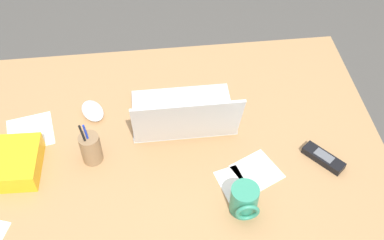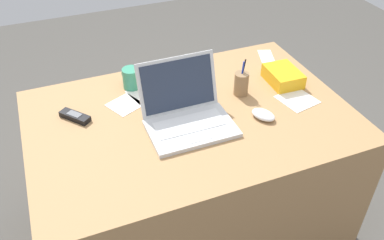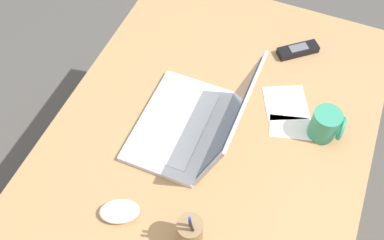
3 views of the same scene
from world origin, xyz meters
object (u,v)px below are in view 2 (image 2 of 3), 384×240
object	(u,v)px
laptop	(187,113)
computer_mouse	(263,115)
pen_holder	(241,84)
snack_bag	(283,76)
coffee_mug_white	(131,78)
cordless_phone	(75,116)

from	to	relation	value
laptop	computer_mouse	distance (m)	0.32
pen_holder	snack_bag	distance (m)	0.23
coffee_mug_white	pen_holder	bearing A→B (deg)	-28.26
pen_holder	computer_mouse	bearing A→B (deg)	-88.33
computer_mouse	pen_holder	size ratio (longest dim) A/B	0.63
coffee_mug_white	cordless_phone	bearing A→B (deg)	-152.44
laptop	snack_bag	size ratio (longest dim) A/B	1.90
computer_mouse	snack_bag	distance (m)	0.31
computer_mouse	pen_holder	world-z (taller)	pen_holder
cordless_phone	pen_holder	size ratio (longest dim) A/B	0.79
coffee_mug_white	pen_holder	distance (m)	0.50
pen_holder	snack_bag	bearing A→B (deg)	3.45
coffee_mug_white	pen_holder	xyz separation A→B (m)	(0.44, -0.24, 0.01)
coffee_mug_white	cordless_phone	distance (m)	0.32
pen_holder	snack_bag	size ratio (longest dim) A/B	0.94
coffee_mug_white	snack_bag	size ratio (longest dim) A/B	0.53
snack_bag	laptop	bearing A→B (deg)	-166.76
computer_mouse	snack_bag	world-z (taller)	snack_bag
cordless_phone	snack_bag	world-z (taller)	snack_bag
laptop	coffee_mug_white	size ratio (longest dim) A/B	3.56
pen_holder	laptop	bearing A→B (deg)	-159.87
laptop	pen_holder	xyz separation A→B (m)	(0.30, 0.11, 0.00)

